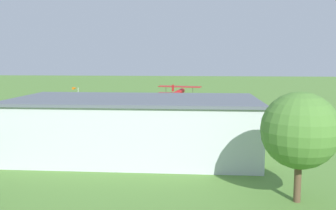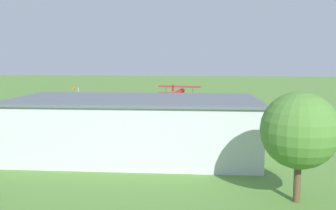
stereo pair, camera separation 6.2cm
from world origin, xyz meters
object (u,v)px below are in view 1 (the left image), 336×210
biplane (178,92)px  person_by_parked_cars (74,122)px  person_watching_takeoff (156,124)px  tree_behind_hangar_right (300,131)px  car_yellow (231,130)px  car_white (35,126)px  windsock (75,90)px  car_orange (75,126)px  hangar (135,127)px

biplane → person_by_parked_cars: biplane is taller
person_watching_takeoff → tree_behind_hangar_right: tree_behind_hangar_right is taller
car_yellow → tree_behind_hangar_right: (-3.67, 28.09, 5.25)m
car_white → car_yellow: bearing=179.2°
person_watching_takeoff → tree_behind_hangar_right: 36.97m
person_watching_takeoff → tree_behind_hangar_right: (-16.30, 32.74, 5.35)m
person_by_parked_cars → windsock: 14.77m
car_orange → car_white: size_ratio=0.92×
biplane → tree_behind_hangar_right: (-13.45, 47.21, 0.96)m
person_watching_takeoff → windsock: size_ratio=0.25×
car_white → person_by_parked_cars: bearing=-134.5°
car_yellow → tree_behind_hangar_right: bearing=97.4°
person_watching_takeoff → windsock: windsock is taller
biplane → person_watching_takeoff: bearing=78.8°
biplane → car_yellow: biplane is taller
car_yellow → person_by_parked_cars: car_yellow is taller
car_yellow → person_watching_takeoff: (12.64, -4.65, -0.09)m
car_orange → car_white: (6.70, 0.70, -0.02)m
biplane → car_white: bearing=39.3°
person_by_parked_cars → tree_behind_hangar_right: bearing=133.0°
car_yellow → windsock: 37.39m
car_orange → person_by_parked_cars: 4.69m
hangar → tree_behind_hangar_right: (-16.36, 13.86, 2.48)m
car_orange → hangar: bearing=130.7°
person_by_parked_cars → person_watching_takeoff: bearing=176.7°
biplane → windsock: bearing=0.7°
car_yellow → person_by_parked_cars: 28.18m
car_orange → tree_behind_hangar_right: 41.92m
hangar → person_by_parked_cars: hangar is taller
biplane → person_by_parked_cars: size_ratio=6.13×
car_orange → tree_behind_hangar_right: size_ratio=0.47×
person_by_parked_cars → windsock: size_ratio=0.26×
person_watching_takeoff → hangar: bearing=89.8°
person_watching_takeoff → windsock: 24.43m
car_yellow → car_white: bearing=-0.8°
hangar → car_orange: 20.47m
person_by_parked_cars → windsock: bearing=-72.0°
windsock → hangar: bearing=120.2°
car_white → tree_behind_hangar_right: tree_behind_hangar_right is taller
car_white → person_by_parked_cars: size_ratio=3.05×
person_by_parked_cars → tree_behind_hangar_right: tree_behind_hangar_right is taller
biplane → car_yellow: bearing=117.1°
car_yellow → person_by_parked_cars: (27.64, -5.51, -0.09)m
biplane → tree_behind_hangar_right: 49.10m
hangar → car_white: size_ratio=6.33×
car_orange → car_yellow: bearing=177.5°
car_orange → person_by_parked_cars: (1.73, -4.36, -0.06)m
tree_behind_hangar_right → windsock: 58.95m
biplane → windsock: 22.19m
car_white → person_watching_takeoff: 20.41m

